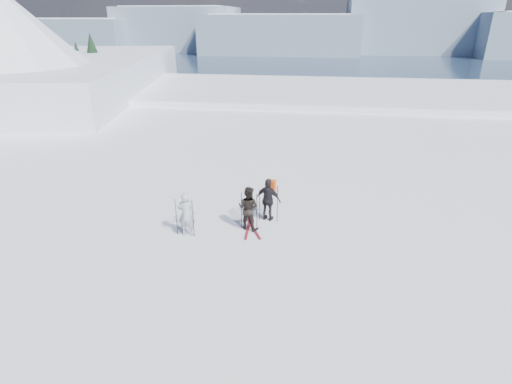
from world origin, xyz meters
The scene contains 9 objects.
lake_basin centered at (0.00, 30.00, -6.50)m, with size 820.00×820.00×71.62m.
far_mountain_range centered at (29.60, 454.78, -7.19)m, with size 770.00×110.00×53.00m.
near_ridge centered at (-26.56, 29.34, -3.48)m, with size 31.37×35.68×25.62m.
skier_grey centered at (-4.07, 3.08, 0.75)m, with size 0.55×0.36×1.50m, color #9FA8AE.
skier_dark centered at (-2.17, 3.81, 0.76)m, with size 0.74×0.57×1.51m, color black.
skier_pack centered at (-1.59, 4.52, 0.77)m, with size 0.90×0.38×1.54m, color black.
backpack centered at (-1.53, 4.76, 1.77)m, with size 0.33×0.18×0.46m, color #F25516.
ski_poles centered at (-2.61, 3.73, 0.65)m, with size 3.16×1.49×1.36m.
skis_loose centered at (-2.12, 3.87, 0.01)m, with size 0.81×1.70×0.03m.
Camera 1 is at (-0.20, -7.87, 6.57)m, focal length 28.00 mm.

